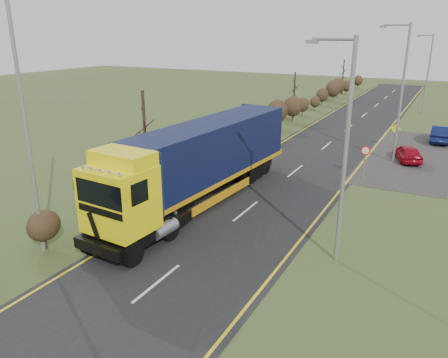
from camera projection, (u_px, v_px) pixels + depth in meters
ground at (209, 241)px, 20.11m from camera, size 160.00×160.00×0.00m
road at (285, 179)px, 28.47m from camera, size 8.00×120.00×0.02m
layby at (409, 155)px, 33.95m from camera, size 6.00×18.00×0.02m
lane_markings at (283, 180)px, 28.21m from camera, size 7.52×116.00×0.01m
hedgerow at (189, 152)px, 28.85m from camera, size 2.24×102.04×6.05m
lorry at (200, 159)px, 23.84m from camera, size 3.59×16.30×4.50m
car_red_hatchback at (407, 153)px, 32.33m from camera, size 2.67×3.91×1.24m
car_blue_sedan at (441, 134)px, 37.86m from camera, size 1.54×4.36×1.43m
streetlight_near at (343, 145)px, 16.92m from camera, size 1.93×0.18×9.07m
streetlight_mid at (400, 88)px, 30.67m from camera, size 2.07×0.20×9.76m
streetlight_far at (427, 71)px, 49.65m from camera, size 1.89×0.18×8.89m
left_pole at (25, 124)px, 17.43m from camera, size 0.16×0.16×11.35m
speed_sign at (365, 156)px, 28.11m from camera, size 0.62×0.10×2.23m
warning_board at (395, 133)px, 35.70m from camera, size 0.78×0.11×2.04m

